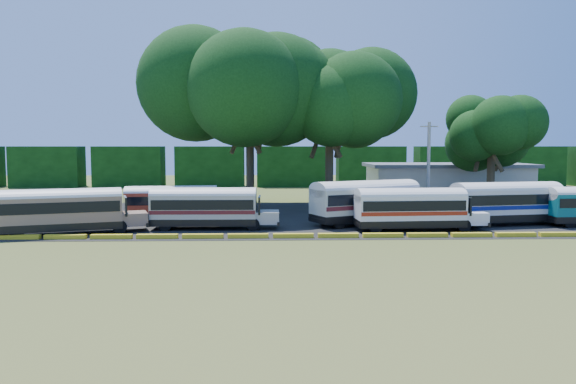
{
  "coord_description": "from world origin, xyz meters",
  "views": [
    {
      "loc": [
        -2.99,
        -35.92,
        6.16
      ],
      "look_at": [
        -1.7,
        6.0,
        2.66
      ],
      "focal_mm": 35.0,
      "sensor_mm": 36.0,
      "label": 1
    }
  ],
  "objects_px": {
    "bus_cream_west": "(207,206)",
    "tree_west": "(250,87)",
    "bus_beige": "(66,208)",
    "bus_white_red": "(413,207)",
    "bus_red": "(174,201)"
  },
  "relations": [
    {
      "from": "bus_beige",
      "to": "tree_west",
      "type": "relative_size",
      "value": 0.57
    },
    {
      "from": "bus_cream_west",
      "to": "tree_west",
      "type": "xyz_separation_m",
      "value": [
        2.64,
        14.69,
        10.15
      ]
    },
    {
      "from": "bus_beige",
      "to": "bus_red",
      "type": "xyz_separation_m",
      "value": [
        6.41,
        6.23,
        -0.15
      ]
    },
    {
      "from": "bus_beige",
      "to": "bus_cream_west",
      "type": "relative_size",
      "value": 1.06
    },
    {
      "from": "tree_west",
      "to": "bus_cream_west",
      "type": "bearing_deg",
      "value": -100.19
    },
    {
      "from": "bus_red",
      "to": "tree_west",
      "type": "height_order",
      "value": "tree_west"
    },
    {
      "from": "tree_west",
      "to": "bus_red",
      "type": "bearing_deg",
      "value": -118.51
    },
    {
      "from": "bus_white_red",
      "to": "bus_red",
      "type": "bearing_deg",
      "value": 159.67
    },
    {
      "from": "bus_beige",
      "to": "bus_white_red",
      "type": "height_order",
      "value": "bus_beige"
    },
    {
      "from": "bus_cream_west",
      "to": "bus_white_red",
      "type": "bearing_deg",
      "value": -4.47
    },
    {
      "from": "bus_cream_west",
      "to": "tree_west",
      "type": "height_order",
      "value": "tree_west"
    },
    {
      "from": "bus_red",
      "to": "bus_cream_west",
      "type": "relative_size",
      "value": 0.96
    },
    {
      "from": "bus_beige",
      "to": "bus_white_red",
      "type": "xyz_separation_m",
      "value": [
        24.4,
        0.83,
        -0.07
      ]
    },
    {
      "from": "bus_cream_west",
      "to": "tree_west",
      "type": "bearing_deg",
      "value": 80.24
    },
    {
      "from": "bus_cream_west",
      "to": "tree_west",
      "type": "distance_m",
      "value": 18.05
    }
  ]
}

